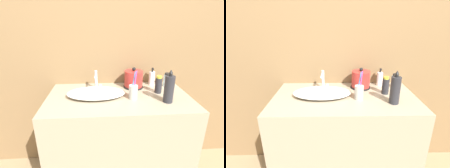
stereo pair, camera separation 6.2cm
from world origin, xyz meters
TOP-DOWN VIEW (x-y plane):
  - wall_back at (0.00, 0.61)m, footprint 6.00×0.04m
  - vanity_counter at (0.00, 0.29)m, footprint 1.08×0.59m
  - sink_basin at (-0.17, 0.30)m, footprint 0.44×0.25m
  - faucet at (-0.17, 0.43)m, footprint 0.06×0.16m
  - electric_kettle at (0.14, 0.47)m, footprint 0.17×0.17m
  - toothbrush_cup at (0.10, 0.24)m, footprint 0.07×0.07m
  - lotion_bottle at (0.32, 0.53)m, footprint 0.05×0.05m
  - shampoo_bottle at (0.32, 0.34)m, footprint 0.05×0.05m
  - mouthwash_bottle at (0.34, 0.17)m, footprint 0.07×0.07m
  - hand_cream_bottle at (0.44, 0.47)m, footprint 0.06×0.06m

SIDE VIEW (x-z plane):
  - vanity_counter at x=0.00m, z-range 0.00..0.82m
  - sink_basin at x=-0.17m, z-range 0.82..0.88m
  - toothbrush_cup at x=0.10m, z-range 0.76..0.98m
  - hand_cream_bottle at x=0.44m, z-range 0.81..0.93m
  - lotion_bottle at x=0.32m, z-range 0.80..0.96m
  - shampoo_bottle at x=0.32m, z-range 0.81..0.95m
  - electric_kettle at x=0.14m, z-range 0.80..0.97m
  - faucet at x=-0.17m, z-range 0.83..0.99m
  - mouthwash_bottle at x=0.34m, z-range 0.80..1.04m
  - wall_back at x=0.00m, z-range 0.00..2.60m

